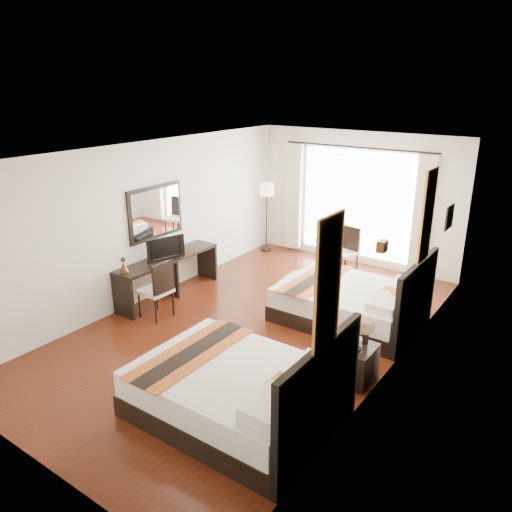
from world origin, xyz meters
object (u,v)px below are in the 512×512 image
Objects in this scene: bed_near at (240,391)px; desk_chair at (157,300)px; television at (164,247)px; table_lamp at (366,327)px; console_desk at (169,276)px; fruit_bowl at (331,239)px; vase at (358,348)px; side_table at (330,253)px; floor_lamp at (267,194)px; nightstand at (357,364)px; window_chair at (344,260)px; bed_far at (353,303)px.

bed_near is 2.99m from desk_chair.
table_lamp is at bearing -77.76° from television.
console_desk reaches higher than fruit_bowl.
side_table is (-2.32, 3.80, -0.27)m from vase.
desk_chair is (-3.55, -0.31, -0.43)m from table_lamp.
floor_lamp is 2.72× the size of side_table.
console_desk is at bearing -118.83° from side_table.
table_lamp is 5.43m from floor_lamp.
nightstand is 0.51m from table_lamp.
side_table is at bearing -104.74° from window_chair.
console_desk is at bearing 171.55° from nightstand.
desk_chair is at bearing -83.53° from floor_lamp.
vase is (0.83, -1.70, 0.24)m from bed_far.
desk_chair is at bearing -179.31° from vase.
console_desk is (-4.01, 0.44, -0.36)m from table_lamp.
bed_near is 1.04× the size of bed_far.
desk_chair is at bearing 154.22° from bed_near.
window_chair is (-1.87, 3.56, -0.26)m from vase.
bed_far is at bearing 42.43° from window_chair.
table_lamp is 0.16× the size of console_desk.
console_desk is at bearing 146.96° from bed_near.
bed_far reaches higher than television.
bed_far is 2.57m from side_table.
console_desk is (-3.15, 2.05, 0.04)m from bed_near.
fruit_bowl is (-2.29, 3.76, 0.05)m from vase.
side_table reaches higher than nightstand.
console_desk is 10.37× the size of fruit_bowl.
bed_far is 6.45× the size of table_lamp.
desk_chair is (-2.73, -1.74, -0.02)m from bed_far.
fruit_bowl reaches higher than side_table.
floor_lamp is (-4.01, 3.89, 0.78)m from vase.
desk_chair is 4.02m from fruit_bowl.
fruit_bowl is at bearing -54.66° from side_table.
bed_far reaches higher than fruit_bowl.
fruit_bowl is (1.73, 3.06, 0.23)m from console_desk.
bed_far reaches higher than console_desk.
bed_near is at bearing -59.02° from floor_lamp.
side_table is (-1.49, 2.10, -0.03)m from bed_far.
bed_near is 3.74m from television.
table_lamp is 0.22× the size of floor_lamp.
bed_near is at bearing -74.42° from fruit_bowl.
television is 1.02m from desk_chair.
side_table is (-2.30, 3.53, -0.44)m from table_lamp.
television is 0.46× the size of floor_lamp.
window_chair reaches higher than console_desk.
floor_lamp is 2.40m from window_chair.
nightstand is (0.79, -1.59, -0.07)m from bed_far.
table_lamp is at bearing -56.89° from side_table.
fruit_bowl is (-1.46, 2.06, 0.28)m from bed_far.
console_desk is 3.32m from floor_lamp.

